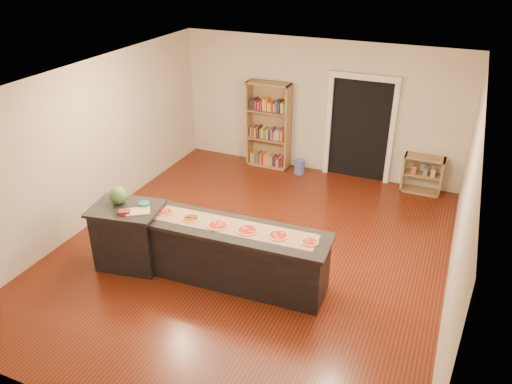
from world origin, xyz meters
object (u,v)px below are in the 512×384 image
at_px(watermelon, 118,195).
at_px(low_shelf, 422,174).
at_px(bookshelf, 268,125).
at_px(waste_bin, 300,167).
at_px(kitchen_island, 234,255).
at_px(side_counter, 129,236).

bearing_deg(watermelon, low_shelf, 46.80).
distance_m(bookshelf, watermelon, 4.31).
bearing_deg(bookshelf, low_shelf, 0.06).
bearing_deg(low_shelf, waste_bin, -176.66).
bearing_deg(bookshelf, waste_bin, -10.22).
xyz_separation_m(kitchen_island, low_shelf, (2.19, 4.08, -0.08)).
bearing_deg(kitchen_island, bookshelf, 102.63).
xyz_separation_m(waste_bin, watermelon, (-1.49, -4.11, 0.99)).
height_order(waste_bin, watermelon, watermelon).
distance_m(kitchen_island, side_counter, 1.67).
bearing_deg(low_shelf, watermelon, -133.20).
bearing_deg(low_shelf, kitchen_island, -118.17).
xyz_separation_m(low_shelf, watermelon, (-3.99, -4.25, 0.77)).
bearing_deg(side_counter, kitchen_island, -1.59).
xyz_separation_m(side_counter, bookshelf, (0.55, 4.32, 0.43)).
distance_m(kitchen_island, waste_bin, 3.96).
relative_size(side_counter, low_shelf, 1.34).
bearing_deg(watermelon, side_counter, -23.77).
distance_m(side_counter, waste_bin, 4.40).
height_order(side_counter, watermelon, watermelon).
height_order(side_counter, bookshelf, bookshelf).
xyz_separation_m(kitchen_island, bookshelf, (-1.10, 4.08, 0.47)).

